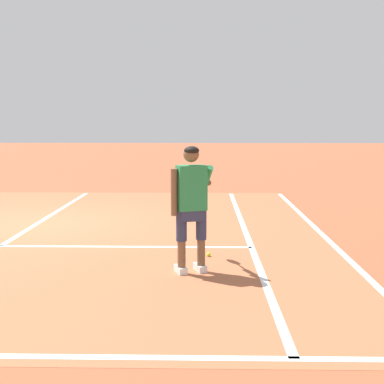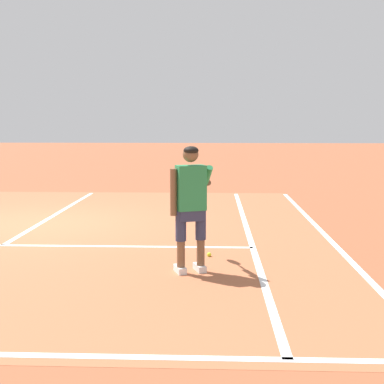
# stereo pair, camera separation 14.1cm
# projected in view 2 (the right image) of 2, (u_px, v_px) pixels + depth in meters

# --- Properties ---
(ground_plane) EXTENTS (80.00, 80.00, 0.00)m
(ground_plane) POSITION_uv_depth(u_px,v_px,m) (40.00, 224.00, 10.59)
(ground_plane) COLOR #9E5133
(court_inner_surface) EXTENTS (10.98, 10.87, 0.00)m
(court_inner_surface) POSITION_uv_depth(u_px,v_px,m) (28.00, 231.00, 9.88)
(court_inner_surface) COLOR #B2603D
(court_inner_surface) RESTS_ON ground
(line_service) EXTENTS (8.23, 0.10, 0.01)m
(line_service) POSITION_uv_depth(u_px,v_px,m) (3.00, 245.00, 8.73)
(line_service) COLOR white
(line_service) RESTS_ON ground
(line_centre_service) EXTENTS (0.10, 6.40, 0.01)m
(line_centre_service) POSITION_uv_depth(u_px,v_px,m) (59.00, 212.00, 11.90)
(line_centre_service) COLOR white
(line_centre_service) RESTS_ON ground
(line_singles_right) EXTENTS (0.10, 10.47, 0.01)m
(line_singles_right) POSITION_uv_depth(u_px,v_px,m) (248.00, 233.00, 9.72)
(line_singles_right) COLOR white
(line_singles_right) RESTS_ON ground
(line_doubles_right) EXTENTS (0.10, 10.47, 0.01)m
(line_doubles_right) POSITION_uv_depth(u_px,v_px,m) (323.00, 233.00, 9.67)
(line_doubles_right) COLOR white
(line_doubles_right) RESTS_ON ground
(tennis_player) EXTENTS (0.58, 1.22, 1.71)m
(tennis_player) POSITION_uv_depth(u_px,v_px,m) (191.00, 200.00, 7.06)
(tennis_player) COLOR white
(tennis_player) RESTS_ON ground
(tennis_ball_near_feet) EXTENTS (0.07, 0.07, 0.07)m
(tennis_ball_near_feet) POSITION_uv_depth(u_px,v_px,m) (209.00, 254.00, 8.00)
(tennis_ball_near_feet) COLOR #CCE02D
(tennis_ball_near_feet) RESTS_ON ground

